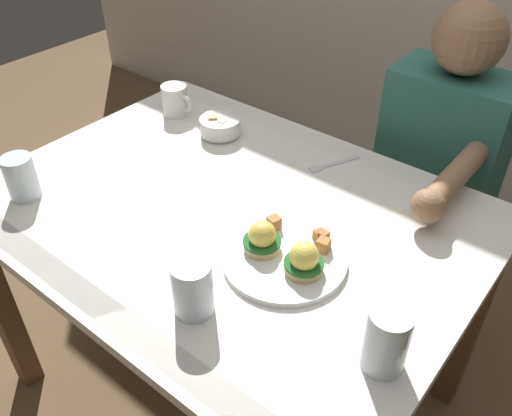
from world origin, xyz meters
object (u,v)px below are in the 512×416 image
Objects in this scene: dining_table at (229,240)px; water_glass_extra at (386,343)px; fruit_bowl at (220,126)px; fork at (331,164)px; water_glass_near at (22,179)px; eggs_benedict_plate at (285,254)px; coffee_mug at (175,99)px; water_glass_far at (193,291)px; diner_person at (435,172)px.

dining_table is 0.57m from water_glass_extra.
fruit_bowl is 0.87m from water_glass_extra.
fork is 0.80m from water_glass_near.
eggs_benedict_plate is 0.57m from fruit_bowl.
eggs_benedict_plate reaches higher than fruit_bowl.
coffee_mug is (-0.67, 0.33, 0.03)m from eggs_benedict_plate.
eggs_benedict_plate is 0.31m from water_glass_extra.
water_glass_extra reaches higher than dining_table.
water_glass_extra is (0.76, -0.42, 0.03)m from fruit_bowl.
fork is at bearing 5.95° from coffee_mug.
water_glass_extra is (0.41, -0.49, 0.06)m from fork.
dining_table is at bearing 161.43° from water_glass_extra.
water_glass_far reaches higher than dining_table.
coffee_mug reaches higher than dining_table.
diner_person reaches higher than dining_table.
water_glass_far is (-0.06, -0.22, 0.03)m from eggs_benedict_plate.
water_glass_near reaches higher than eggs_benedict_plate.
eggs_benedict_plate is 2.07× the size of water_glass_extra.
water_glass_near is 0.59m from water_glass_far.
water_glass_far is at bearing -42.12° from coffee_mug.
dining_table is 10.67× the size of water_glass_near.
eggs_benedict_plate is at bearing 18.09° from water_glass_near.
dining_table is 10.10× the size of water_glass_far.
coffee_mug is 0.99× the size of water_glass_near.
fork is (0.34, 0.07, -0.03)m from fruit_bowl.
water_glass_extra reaches higher than water_glass_near.
dining_table is 0.37m from water_glass_far.
water_glass_near reaches higher than coffee_mug.
dining_table is 0.53m from water_glass_near.
water_glass_extra is (0.29, -0.10, 0.03)m from eggs_benedict_plate.
dining_table is 0.54m from coffee_mug.
water_glass_far is at bearing -97.91° from diner_person.
water_glass_near is at bearing -146.35° from dining_table.
fork is 0.35m from diner_person.
fork is 0.64m from water_glass_extra.
fruit_bowl is 1.08× the size of coffee_mug.
water_glass_extra is (0.95, -0.43, 0.01)m from coffee_mug.
dining_table is at bearing -115.76° from diner_person.
water_glass_far is at bearing -0.59° from water_glass_near.
diner_person is at bearing 24.94° from coffee_mug.
water_glass_far is (0.07, -0.60, 0.05)m from fork.
fruit_bowl is 0.68m from water_glass_far.
coffee_mug reaches higher than eggs_benedict_plate.
coffee_mug is 0.75× the size of fork.
coffee_mug reaches higher than fork.
dining_table is 0.35m from fork.
fork is 1.31× the size of water_glass_near.
coffee_mug is 1.05m from water_glass_extra.
diner_person is at bearing 55.97° from fork.
water_glass_near is at bearing -131.05° from fork.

